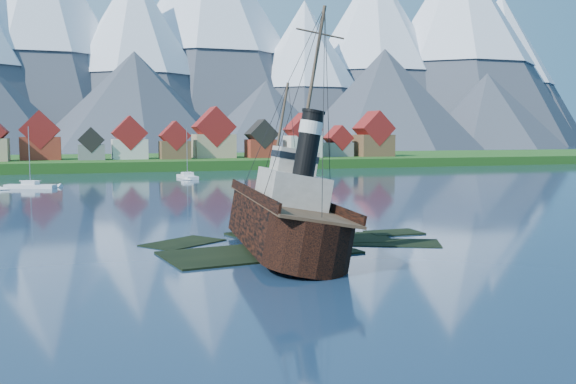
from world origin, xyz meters
name	(u,v)px	position (x,y,z in m)	size (l,w,h in m)	color
ground	(283,248)	(0.00, 0.00, 0.00)	(1400.00, 1400.00, 0.00)	#182C45
shoal	(293,247)	(1.78, 2.15, -0.35)	(31.71, 21.24, 1.14)	black
shore_bank	(132,166)	(0.00, 170.00, 0.00)	(600.00, 80.00, 3.20)	#244E16
seawall	(143,172)	(0.00, 132.00, 0.00)	(600.00, 2.50, 2.00)	#3F3D38
town	(26,141)	(-33.12, 152.18, 8.99)	(250.96, 16.69, 17.30)	maroon
mountains	(94,35)	(-0.79, 481.26, 89.34)	(965.00, 340.00, 205.00)	#2D333D
tugboat_wreck	(273,216)	(-0.71, 0.99, 3.11)	(7.25, 31.25, 24.76)	black
sailboat_c	(30,187)	(-28.05, 81.99, 0.30)	(10.52, 6.43, 13.32)	white
sailboat_e	(187,177)	(7.61, 100.55, 0.28)	(3.80, 11.45, 13.04)	white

